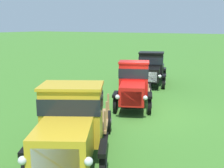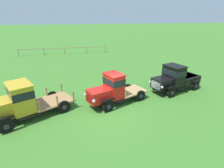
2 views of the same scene
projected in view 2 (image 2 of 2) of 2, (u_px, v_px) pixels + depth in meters
The scene contains 5 objects.
ground_plane at pixel (110, 112), 11.59m from camera, with size 240.00×240.00×0.00m, color #3D7528.
paddock_fence at pixel (64, 49), 28.25m from camera, with size 13.97×0.70×1.11m.
vintage_truck_foreground_near at pixel (17, 102), 10.32m from camera, with size 5.57×4.05×2.30m.
vintage_truck_second_in_line at pixel (112, 90), 12.19m from camera, with size 4.83×3.09×2.27m.
vintage_truck_midrow_center at pixel (175, 78), 14.50m from camera, with size 4.76×3.01×2.21m.
Camera 2 is at (-1.94, -9.91, 5.99)m, focal length 28.00 mm.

